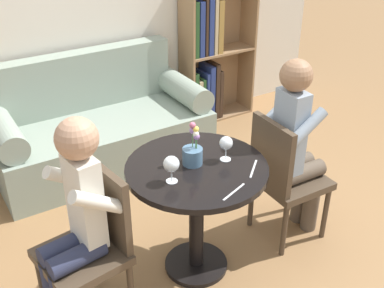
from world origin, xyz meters
The scene contains 13 objects.
ground_plane centered at (0.00, 0.00, 0.00)m, with size 16.00×16.00×0.00m, color olive.
round_table centered at (0.00, 0.00, 0.58)m, with size 0.82×0.82×0.76m.
couch centered at (0.00, 1.53, 0.31)m, with size 1.77×0.80×0.92m.
bookshelf_right centered at (1.27, 1.79, 0.65)m, with size 0.73×0.28×1.39m.
chair_left centered at (-0.65, 0.01, 0.49)m, with size 0.47×0.47×0.90m.
chair_right centered at (0.65, -0.03, 0.49)m, with size 0.43×0.43×0.90m.
person_left centered at (-0.74, -0.01, 0.67)m, with size 0.45×0.38×1.23m.
person_right centered at (0.74, -0.03, 0.67)m, with size 0.42×0.35×1.28m.
wine_glass_left centered at (-0.20, -0.06, 0.86)m, with size 0.09×0.09×0.16m.
wine_glass_right centered at (0.18, -0.03, 0.86)m, with size 0.08×0.08×0.15m.
flower_vase centered at (0.00, 0.04, 0.83)m, with size 0.12×0.12×0.25m.
knife_left_setting centered at (0.03, -0.32, 0.76)m, with size 0.18×0.07×0.00m.
fork_left_setting centered at (0.26, -0.19, 0.76)m, with size 0.15×0.13×0.00m.
Camera 1 is at (-1.24, -1.95, 2.21)m, focal length 45.00 mm.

